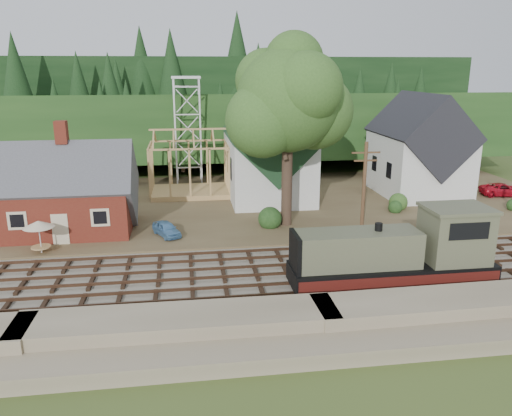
{
  "coord_description": "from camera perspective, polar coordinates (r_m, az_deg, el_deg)",
  "views": [
    {
      "loc": [
        -6.36,
        -30.21,
        13.27
      ],
      "look_at": [
        -1.2,
        6.0,
        3.0
      ],
      "focal_mm": 35.0,
      "sensor_mm": 36.0,
      "label": 1
    }
  ],
  "objects": [
    {
      "name": "car_red",
      "position": [
        58.62,
        26.42,
        1.9
      ],
      "size": [
        4.99,
        2.89,
        1.31
      ],
      "primitive_type": "imported",
      "rotation": [
        0.0,
        0.0,
        1.41
      ],
      "color": "red",
      "rests_on": "village_flat"
    },
    {
      "name": "locomotive",
      "position": [
        32.07,
        16.16,
        -5.17
      ],
      "size": [
        12.5,
        3.12,
        4.98
      ],
      "color": "black",
      "rests_on": "railroad_bed"
    },
    {
      "name": "car_blue",
      "position": [
        40.61,
        -10.19,
        -2.36
      ],
      "size": [
        2.67,
        3.58,
        1.13
      ],
      "primitive_type": "imported",
      "rotation": [
        0.0,
        0.0,
        0.46
      ],
      "color": "#588FBE",
      "rests_on": "village_flat"
    },
    {
      "name": "village_flat",
      "position": [
        50.37,
        -0.58,
        0.58
      ],
      "size": [
        64.0,
        26.0,
        0.3
      ],
      "primitive_type": "cube",
      "color": "brown",
      "rests_on": "ground"
    },
    {
      "name": "ridge",
      "position": [
        89.43,
        -3.98,
        7.11
      ],
      "size": [
        80.0,
        20.0,
        12.0
      ],
      "primitive_type": "cube",
      "color": "black",
      "rests_on": "ground"
    },
    {
      "name": "railroad_bed",
      "position": [
        33.57,
        3.5,
        -7.48
      ],
      "size": [
        64.0,
        11.0,
        0.16
      ],
      "primitive_type": "cube",
      "color": "#726B5B",
      "rests_on": "ground"
    },
    {
      "name": "timber_frame",
      "position": [
        53.16,
        -7.61,
        4.7
      ],
      "size": [
        8.2,
        6.2,
        6.99
      ],
      "color": "tan",
      "rests_on": "village_flat"
    },
    {
      "name": "hillside",
      "position": [
        73.7,
        -3.05,
        5.29
      ],
      "size": [
        70.0,
        28.96,
        12.74
      ],
      "primitive_type": "cube",
      "rotation": [
        -0.17,
        0.0,
        0.0
      ],
      "color": "#1E3F19",
      "rests_on": "ground"
    },
    {
      "name": "patio_set",
      "position": [
        39.1,
        -23.6,
        -1.86
      ],
      "size": [
        2.18,
        2.18,
        2.43
      ],
      "color": "silver",
      "rests_on": "village_flat"
    },
    {
      "name": "embankment",
      "position": [
        26.23,
        7.32,
        -14.85
      ],
      "size": [
        64.0,
        5.0,
        1.6
      ],
      "primitive_type": "cube",
      "color": "#7F7259",
      "rests_on": "ground"
    },
    {
      "name": "farmhouse",
      "position": [
        55.55,
        18.11,
        6.21
      ],
      "size": [
        8.4,
        10.8,
        10.6
      ],
      "color": "silver",
      "rests_on": "village_flat"
    },
    {
      "name": "ground",
      "position": [
        33.61,
        3.5,
        -7.61
      ],
      "size": [
        140.0,
        140.0,
        0.0
      ],
      "primitive_type": "plane",
      "color": "#384C1E",
      "rests_on": "ground"
    },
    {
      "name": "depot",
      "position": [
        43.5,
        -20.69,
        1.29
      ],
      "size": [
        10.8,
        7.41,
        9.0
      ],
      "color": "maroon",
      "rests_on": "village_flat"
    },
    {
      "name": "church",
      "position": [
        51.23,
        1.39,
        6.59
      ],
      "size": [
        8.4,
        15.17,
        13.0
      ],
      "color": "silver",
      "rests_on": "village_flat"
    },
    {
      "name": "lattice_tower",
      "position": [
        58.3,
        -7.94,
        12.35
      ],
      "size": [
        3.2,
        3.2,
        12.12
      ],
      "color": "silver",
      "rests_on": "village_flat"
    },
    {
      "name": "telegraph_pole_near",
      "position": [
        38.91,
        12.21,
        1.91
      ],
      "size": [
        2.2,
        0.28,
        8.0
      ],
      "color": "#4C331E",
      "rests_on": "ground"
    },
    {
      "name": "car_green",
      "position": [
        42.36,
        -22.72,
        -2.64
      ],
      "size": [
        3.32,
        1.28,
        1.08
      ],
      "primitive_type": "imported",
      "rotation": [
        0.0,
        0.0,
        1.53
      ],
      "color": "gray",
      "rests_on": "village_flat"
    },
    {
      "name": "big_tree",
      "position": [
        41.3,
        3.9,
        11.41
      ],
      "size": [
        10.9,
        8.4,
        14.7
      ],
      "color": "#38281E",
      "rests_on": "village_flat"
    }
  ]
}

